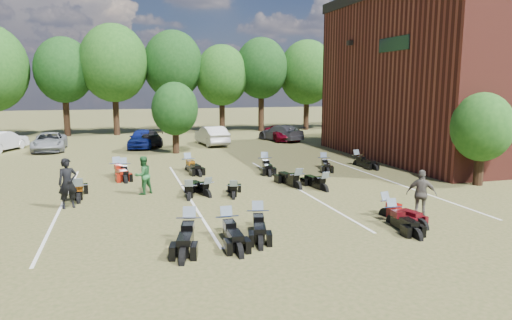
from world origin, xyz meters
name	(u,v)px	position (x,y,z in m)	size (l,w,h in m)	color
ground	(275,207)	(0.00, 0.00, 0.00)	(160.00, 160.00, 0.00)	brown
car_1	(1,141)	(-13.92, 20.16, 0.72)	(1.53, 4.39, 1.45)	silver
car_2	(49,142)	(-10.63, 19.32, 0.66)	(2.18, 4.72, 1.31)	gray
car_3	(146,138)	(-3.76, 20.00, 0.66)	(1.86, 4.58, 1.33)	black
car_4	(143,138)	(-4.09, 19.12, 0.73)	(1.72, 4.28, 1.46)	navy
car_5	(212,136)	(1.25, 19.22, 0.75)	(1.60, 4.58, 1.51)	beige
car_6	(282,133)	(7.67, 20.49, 0.65)	(2.16, 4.69, 1.30)	#630516
car_7	(281,133)	(7.46, 20.33, 0.69)	(1.92, 4.73, 1.37)	#3E3D43
person_black	(68,183)	(-7.67, 2.10, 0.97)	(0.71, 0.46, 1.94)	black
person_green	(143,175)	(-4.80, 3.62, 0.83)	(0.81, 0.63, 1.67)	#24602D
person_grey	(421,194)	(4.47, -2.90, 0.87)	(1.02, 0.42, 1.74)	#57534B
motorcycle_2	(227,236)	(-2.59, -2.93, 0.00)	(0.74, 2.34, 1.30)	black
motorcycle_3	(190,239)	(-3.76, -2.88, 0.00)	(0.79, 2.48, 1.39)	black
motorcycle_4	(258,230)	(-1.47, -2.55, 0.00)	(0.74, 2.32, 1.29)	black
motorcycle_5	(392,224)	(3.10, -3.25, 0.00)	(0.68, 2.14, 1.19)	black
motorcycle_6	(386,216)	(3.41, -2.41, 0.00)	(0.70, 2.20, 1.23)	#42090E
motorcycle_8	(79,202)	(-7.40, 2.99, 0.00)	(0.79, 2.48, 1.38)	black
motorcycle_9	(189,199)	(-3.03, 2.10, 0.00)	(0.68, 2.13, 1.19)	black
motorcycle_10	(207,197)	(-2.23, 2.38, 0.00)	(0.68, 2.13, 1.19)	black
motorcycle_11	(234,198)	(-1.23, 1.76, 0.00)	(0.63, 1.99, 1.11)	black
motorcycle_12	(297,188)	(2.01, 2.73, 0.00)	(0.76, 2.40, 1.34)	black
motorcycle_13	(324,191)	(2.97, 1.94, 0.00)	(0.70, 2.21, 1.23)	black
motorcycle_15	(117,176)	(-5.91, 8.12, 0.00)	(0.79, 2.49, 1.39)	maroon
motorcycle_16	(124,176)	(-5.59, 8.06, 0.00)	(0.75, 2.36, 1.31)	black
motorcycle_17	(188,171)	(-2.13, 8.63, 0.00)	(0.78, 2.44, 1.36)	black
motorcycle_18	(265,170)	(2.00, 7.63, 0.00)	(0.79, 2.47, 1.38)	black
motorcycle_19	(323,168)	(5.40, 7.21, 0.00)	(0.70, 2.21, 1.23)	black
motorcycle_20	(357,165)	(7.68, 7.47, 0.00)	(0.73, 2.29, 1.28)	black
tree_line	(168,68)	(-1.00, 29.00, 6.31)	(56.00, 6.00, 9.79)	black
young_tree_near_building	(482,127)	(10.50, 1.00, 2.75)	(2.80, 2.80, 4.16)	black
young_tree_midfield	(175,109)	(-2.00, 15.50, 3.09)	(3.20, 3.20, 4.70)	black
parking_lines	(187,194)	(-3.00, 3.00, 0.01)	(20.10, 14.00, 0.01)	silver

